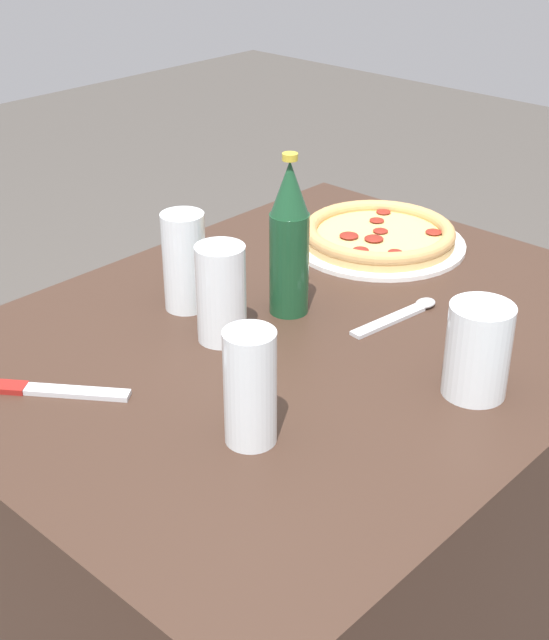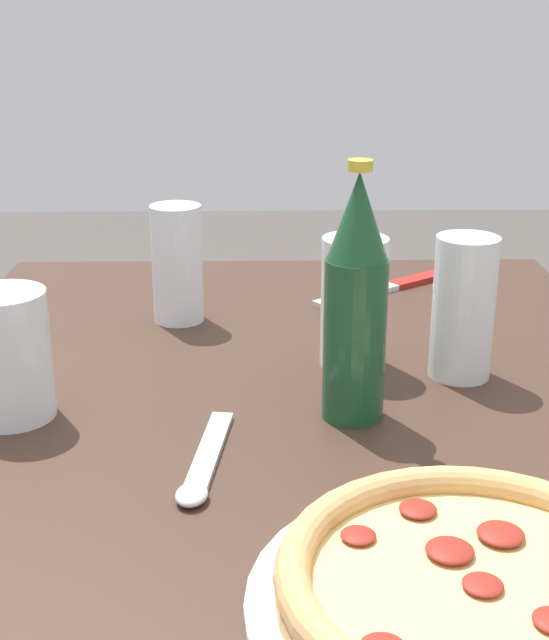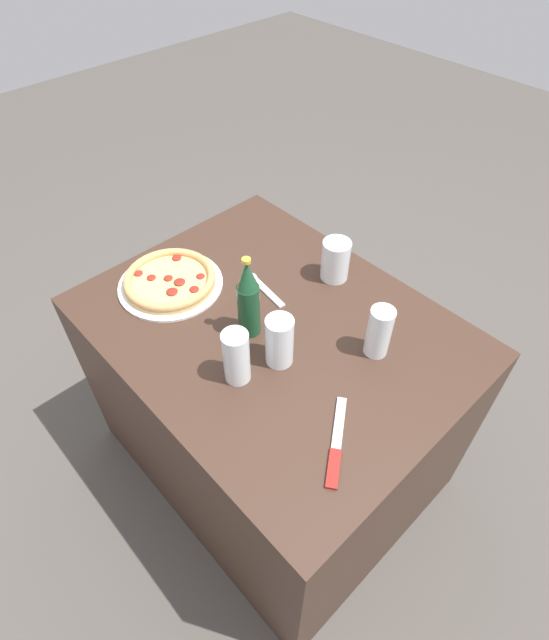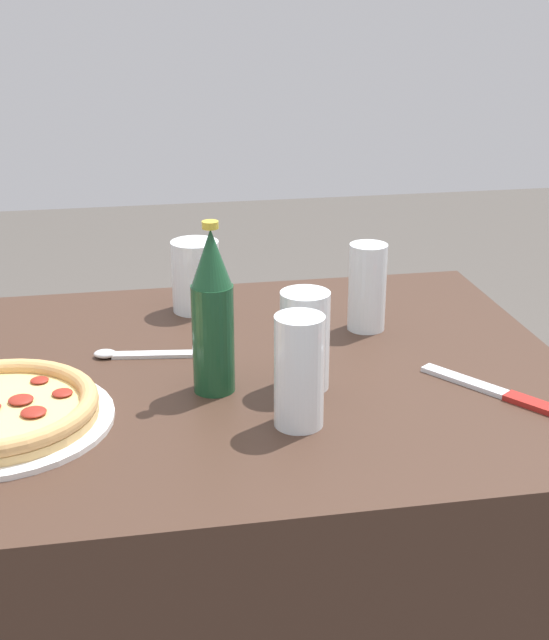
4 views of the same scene
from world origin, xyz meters
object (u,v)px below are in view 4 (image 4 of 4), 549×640
glass_mango_juice (367,289)px  glass_red_wine (196,280)px  glass_cola (305,346)px  glass_iced_tea (299,378)px  knife (499,393)px  beer_bottle (213,313)px  spoon (137,354)px

glass_mango_juice → glass_red_wine: (-0.27, 0.14, -0.01)m
glass_cola → glass_iced_tea: glass_iced_tea is taller
glass_red_wine → knife: size_ratio=0.63×
glass_iced_tea → knife: size_ratio=0.76×
beer_bottle → spoon: beer_bottle is taller
glass_cola → spoon: 0.29m
glass_iced_tea → spoon: (-0.20, 0.26, -0.06)m
glass_mango_juice → glass_red_wine: glass_mango_juice is taller
glass_red_wine → glass_iced_tea: glass_iced_tea is taller
glass_cola → glass_red_wine: 0.36m
glass_red_wine → glass_iced_tea: bearing=-78.8°
glass_iced_tea → beer_bottle: (-0.10, 0.12, 0.05)m
glass_red_wine → beer_bottle: 0.34m
glass_red_wine → knife: (0.39, -0.42, -0.05)m
glass_mango_juice → glass_cola: size_ratio=1.02×
knife → spoon: size_ratio=1.17×
glass_iced_tea → spoon: size_ratio=0.89×
beer_bottle → knife: size_ratio=1.24×
glass_iced_tea → beer_bottle: size_ratio=0.62×
spoon → glass_iced_tea: bearing=-52.4°
glass_mango_juice → glass_cola: glass_mango_juice is taller
glass_mango_juice → spoon: (-0.38, -0.05, -0.07)m
glass_mango_juice → spoon: glass_mango_juice is taller
knife → spoon: 0.55m
glass_mango_juice → glass_iced_tea: 0.36m
glass_mango_juice → spoon: size_ratio=0.85×
glass_iced_tea → spoon: bearing=127.6°
knife → spoon: spoon is taller
glass_iced_tea → glass_cola: bearing=74.3°
beer_bottle → glass_iced_tea: bearing=-52.1°
beer_bottle → glass_red_wine: bearing=88.8°
glass_iced_tea → glass_red_wine: bearing=101.2°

